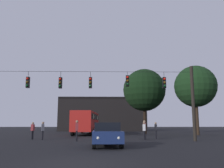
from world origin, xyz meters
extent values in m
plane|color=black|center=(0.00, 24.50, 0.00)|extent=(168.00, 168.00, 0.00)
cylinder|color=black|center=(8.63, 11.49, 3.23)|extent=(0.28, 0.28, 6.45)
cylinder|color=black|center=(0.00, 11.49, 5.93)|extent=(17.27, 0.02, 0.02)
cylinder|color=black|center=(-5.63, 11.49, 5.68)|extent=(0.03, 0.03, 0.49)
cube|color=black|center=(-5.63, 11.49, 4.96)|extent=(0.26, 0.32, 0.95)
sphere|color=red|center=(-5.63, 11.31, 5.26)|extent=(0.20, 0.20, 0.20)
sphere|color=#5B3D0C|center=(-5.63, 11.31, 4.96)|extent=(0.20, 0.20, 0.20)
sphere|color=#0C4219|center=(-5.63, 11.31, 4.66)|extent=(0.20, 0.20, 0.20)
cylinder|color=black|center=(-2.82, 11.49, 5.66)|extent=(0.03, 0.03, 0.52)
cube|color=black|center=(-2.82, 11.49, 4.93)|extent=(0.26, 0.32, 0.95)
sphere|color=red|center=(-2.82, 11.31, 5.23)|extent=(0.20, 0.20, 0.20)
sphere|color=#5B3D0C|center=(-2.82, 11.31, 4.93)|extent=(0.20, 0.20, 0.20)
sphere|color=#0C4219|center=(-2.82, 11.31, 4.63)|extent=(0.20, 0.20, 0.20)
cylinder|color=black|center=(-0.23, 11.49, 5.67)|extent=(0.03, 0.03, 0.49)
cube|color=black|center=(-0.23, 11.49, 4.95)|extent=(0.26, 0.32, 0.95)
sphere|color=red|center=(-0.23, 11.31, 5.25)|extent=(0.20, 0.20, 0.20)
sphere|color=#5B3D0C|center=(-0.23, 11.31, 4.95)|extent=(0.20, 0.20, 0.20)
sphere|color=#0C4219|center=(-0.23, 11.31, 4.65)|extent=(0.20, 0.20, 0.20)
cylinder|color=black|center=(2.98, 11.49, 5.76)|extent=(0.03, 0.03, 0.33)
cube|color=black|center=(2.98, 11.49, 5.12)|extent=(0.26, 0.32, 0.95)
sphere|color=red|center=(2.98, 11.31, 5.42)|extent=(0.20, 0.20, 0.20)
sphere|color=#5B3D0C|center=(2.98, 11.31, 5.12)|extent=(0.20, 0.20, 0.20)
sphere|color=#0C4219|center=(2.98, 11.31, 4.82)|extent=(0.20, 0.20, 0.20)
cylinder|color=black|center=(6.19, 11.49, 5.69)|extent=(0.03, 0.03, 0.47)
cube|color=black|center=(6.19, 11.49, 4.98)|extent=(0.26, 0.32, 0.95)
sphere|color=red|center=(6.19, 11.31, 5.28)|extent=(0.20, 0.20, 0.20)
sphere|color=#5B3D0C|center=(6.19, 11.31, 4.98)|extent=(0.20, 0.20, 0.20)
sphere|color=#0C4219|center=(6.19, 11.31, 4.68)|extent=(0.20, 0.20, 0.20)
cube|color=#B21E19|center=(-1.67, 24.48, 1.75)|extent=(2.95, 11.09, 2.50)
cube|color=black|center=(-1.67, 24.48, 2.36)|extent=(2.97, 10.44, 0.70)
cylinder|color=black|center=(-2.61, 28.48, 0.50)|extent=(0.32, 1.01, 1.00)
cylinder|color=black|center=(-0.40, 28.39, 0.50)|extent=(0.32, 1.01, 1.00)
cylinder|color=black|center=(-2.87, 22.33, 0.50)|extent=(0.32, 1.01, 1.00)
cylinder|color=black|center=(-0.65, 22.23, 0.50)|extent=(0.32, 1.01, 1.00)
cylinder|color=black|center=(-2.95, 20.35, 0.50)|extent=(0.32, 1.01, 1.00)
cylinder|color=black|center=(-0.73, 20.26, 0.50)|extent=(0.32, 1.01, 1.00)
cube|color=beige|center=(-1.53, 27.78, 2.36)|extent=(2.59, 0.91, 0.56)
cube|color=beige|center=(-1.78, 21.73, 2.36)|extent=(2.59, 0.91, 0.56)
cube|color=navy|center=(1.21, 6.75, 0.66)|extent=(1.97, 4.37, 0.68)
cube|color=black|center=(1.21, 6.90, 1.26)|extent=(1.68, 2.38, 0.52)
cylinder|color=black|center=(2.06, 5.37, 0.32)|extent=(0.25, 0.65, 0.64)
cylinder|color=black|center=(0.48, 5.30, 0.32)|extent=(0.25, 0.65, 0.64)
cylinder|color=black|center=(1.95, 8.20, 0.32)|extent=(0.25, 0.65, 0.64)
cylinder|color=black|center=(0.37, 8.14, 0.32)|extent=(0.25, 0.65, 0.64)
sphere|color=white|center=(1.87, 4.68, 0.66)|extent=(0.18, 0.18, 0.18)
sphere|color=white|center=(0.72, 4.63, 0.66)|extent=(0.18, 0.18, 0.18)
cylinder|color=black|center=(-5.84, 14.36, 0.40)|extent=(0.14, 0.14, 0.79)
cylinder|color=black|center=(-5.86, 14.20, 0.40)|extent=(0.14, 0.14, 0.79)
cube|color=maroon|center=(-5.85, 14.28, 1.09)|extent=(0.28, 0.38, 0.60)
sphere|color=#8C6B51|center=(-5.85, 14.28, 1.50)|extent=(0.21, 0.21, 0.21)
cylinder|color=black|center=(-1.35, 11.72, 0.43)|extent=(0.14, 0.14, 0.86)
cylinder|color=black|center=(-1.33, 11.56, 0.43)|extent=(0.14, 0.14, 0.86)
cube|color=maroon|center=(-1.34, 11.64, 1.18)|extent=(0.28, 0.39, 0.64)
sphere|color=#8C6B51|center=(-1.34, 11.64, 1.62)|extent=(0.23, 0.23, 0.23)
cylinder|color=black|center=(6.04, 15.06, 0.40)|extent=(0.14, 0.14, 0.79)
cylinder|color=black|center=(6.02, 14.90, 0.40)|extent=(0.14, 0.14, 0.79)
cube|color=black|center=(6.03, 14.98, 1.09)|extent=(0.30, 0.39, 0.59)
sphere|color=#8C6B51|center=(6.03, 14.98, 1.49)|extent=(0.21, 0.21, 0.21)
cylinder|color=black|center=(4.65, 13.36, 0.40)|extent=(0.14, 0.14, 0.81)
cylinder|color=black|center=(4.61, 13.20, 0.40)|extent=(0.14, 0.14, 0.81)
cube|color=silver|center=(4.63, 13.28, 1.11)|extent=(0.33, 0.41, 0.60)
sphere|color=#8C6B51|center=(4.63, 13.28, 1.52)|extent=(0.22, 0.22, 0.22)
cylinder|color=black|center=(-4.65, 13.31, 0.40)|extent=(0.14, 0.14, 0.81)
cylinder|color=black|center=(-4.60, 13.16, 0.40)|extent=(0.14, 0.14, 0.81)
cube|color=#4C4C56|center=(-4.62, 13.24, 1.11)|extent=(0.34, 0.42, 0.61)
sphere|color=#8C6B51|center=(-4.62, 13.24, 1.52)|extent=(0.22, 0.22, 0.22)
cylinder|color=black|center=(4.79, 14.17, 0.44)|extent=(0.14, 0.14, 0.87)
cylinder|color=black|center=(4.82, 14.33, 0.44)|extent=(0.14, 0.14, 0.87)
cube|color=maroon|center=(4.80, 14.25, 1.20)|extent=(0.31, 0.40, 0.65)
sphere|color=#8C6B51|center=(4.80, 14.25, 1.64)|extent=(0.24, 0.24, 0.24)
cube|color=black|center=(0.29, 44.43, 3.10)|extent=(17.42, 13.17, 6.20)
cube|color=black|center=(0.29, 44.43, 6.45)|extent=(17.42, 13.17, 0.50)
cylinder|color=black|center=(6.67, 25.86, 2.09)|extent=(0.44, 0.44, 4.19)
sphere|color=black|center=(6.67, 25.86, 6.35)|extent=(6.20, 6.20, 6.20)
cylinder|color=#2D2116|center=(12.91, 22.14, 2.21)|extent=(0.37, 0.37, 4.42)
sphere|color=black|center=(12.91, 22.14, 6.35)|extent=(5.50, 5.50, 5.50)
camera|label=1|loc=(1.24, -8.96, 1.44)|focal=38.40mm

